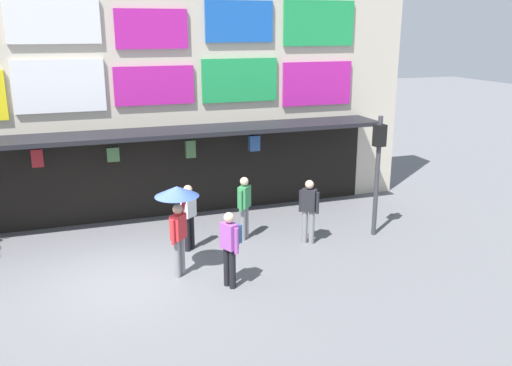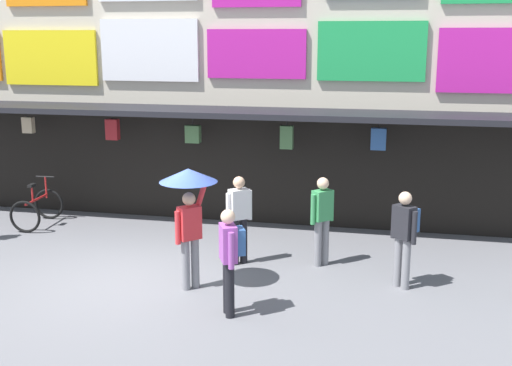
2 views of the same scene
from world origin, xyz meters
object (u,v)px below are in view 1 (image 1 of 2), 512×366
object	(u,v)px
traffic_light_far	(378,157)
pedestrian_in_purple	(189,214)
pedestrian_in_white	(230,244)
pedestrian_in_black	(309,206)
pedestrian_with_umbrella	(177,206)
pedestrian_in_green	(244,205)

from	to	relation	value
traffic_light_far	pedestrian_in_purple	size ratio (longest dim) A/B	1.90
traffic_light_far	pedestrian_in_white	xyz separation A→B (m)	(-4.48, -1.66, -1.16)
pedestrian_in_purple	pedestrian_in_black	world-z (taller)	same
traffic_light_far	pedestrian_with_umbrella	xyz separation A→B (m)	(-5.40, -0.78, -0.50)
traffic_light_far	pedestrian_with_umbrella	bearing A→B (deg)	-171.73
traffic_light_far	pedestrian_in_white	bearing A→B (deg)	-159.61
pedestrian_in_purple	pedestrian_with_umbrella	world-z (taller)	pedestrian_with_umbrella
pedestrian_in_purple	pedestrian_with_umbrella	distance (m)	1.61
pedestrian_in_white	pedestrian_in_black	bearing A→B (deg)	33.38
pedestrian_with_umbrella	pedestrian_in_black	size ratio (longest dim) A/B	1.24
pedestrian_in_green	pedestrian_in_white	distance (m)	2.72
pedestrian_in_purple	pedestrian_in_white	world-z (taller)	same
traffic_light_far	pedestrian_in_green	size ratio (longest dim) A/B	1.90
traffic_light_far	pedestrian_in_green	world-z (taller)	traffic_light_far
pedestrian_in_green	pedestrian_with_umbrella	distance (m)	2.68
pedestrian_with_umbrella	pedestrian_in_black	distance (m)	3.66
traffic_light_far	pedestrian_in_black	bearing A→B (deg)	178.84
pedestrian_with_umbrella	traffic_light_far	bearing A→B (deg)	8.27
pedestrian_in_purple	pedestrian_in_white	distance (m)	2.27
pedestrian_in_black	pedestrian_in_white	size ratio (longest dim) A/B	1.00
pedestrian_in_green	pedestrian_with_umbrella	bearing A→B (deg)	-141.72
traffic_light_far	pedestrian_with_umbrella	world-z (taller)	traffic_light_far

